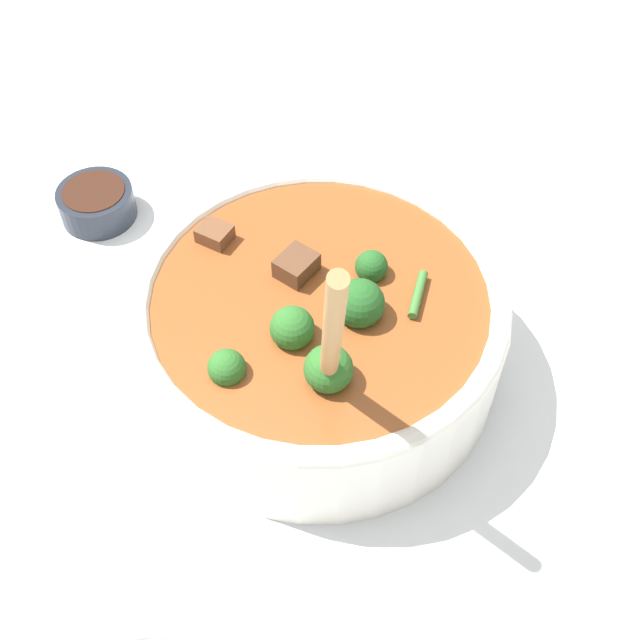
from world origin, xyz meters
TOP-DOWN VIEW (x-y plane):
  - ground_plane at (0.00, 0.00)m, footprint 4.00×4.00m
  - stew_bowl at (-0.00, -0.00)m, footprint 0.28×0.28m
  - condiment_bowl at (0.05, 0.27)m, footprint 0.07×0.07m

SIDE VIEW (x-z plane):
  - ground_plane at x=0.00m, z-range 0.00..0.00m
  - condiment_bowl at x=0.05m, z-range 0.00..0.03m
  - stew_bowl at x=0.00m, z-range -0.07..0.17m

